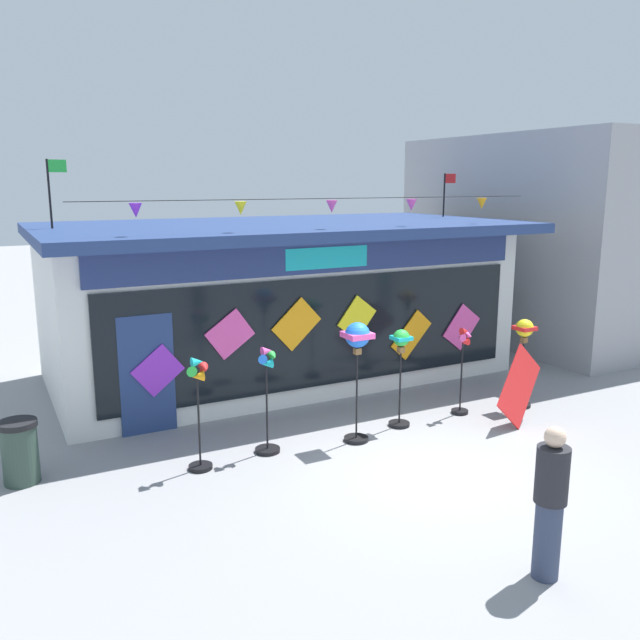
% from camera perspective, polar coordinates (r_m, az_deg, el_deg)
% --- Properties ---
extents(ground_plane, '(80.00, 80.00, 0.00)m').
position_cam_1_polar(ground_plane, '(10.00, 8.99, -12.43)').
color(ground_plane, gray).
extents(kite_shop_building, '(9.63, 5.25, 4.49)m').
position_cam_1_polar(kite_shop_building, '(14.06, -3.67, 1.90)').
color(kite_shop_building, silver).
rests_on(kite_shop_building, ground_plane).
extents(wind_spinner_far_left, '(0.36, 0.35, 1.70)m').
position_cam_1_polar(wind_spinner_far_left, '(9.57, -10.48, -7.03)').
color(wind_spinner_far_left, black).
rests_on(wind_spinner_far_left, ground_plane).
extents(wind_spinner_left, '(0.39, 0.39, 1.69)m').
position_cam_1_polar(wind_spinner_left, '(10.07, -4.60, -6.58)').
color(wind_spinner_left, black).
rests_on(wind_spinner_left, ground_plane).
extents(wind_spinner_center_left, '(0.41, 0.41, 1.95)m').
position_cam_1_polar(wind_spinner_center_left, '(10.32, 3.25, -2.37)').
color(wind_spinner_center_left, black).
rests_on(wind_spinner_center_left, ground_plane).
extents(wind_spinner_center_right, '(0.36, 0.36, 1.69)m').
position_cam_1_polar(wind_spinner_center_right, '(11.12, 7.01, -3.28)').
color(wind_spinner_center_right, black).
rests_on(wind_spinner_center_right, ground_plane).
extents(wind_spinner_right, '(0.33, 0.30, 1.60)m').
position_cam_1_polar(wind_spinner_right, '(11.95, 12.28, -3.59)').
color(wind_spinner_right, black).
rests_on(wind_spinner_right, ground_plane).
extents(wind_spinner_far_right, '(0.40, 0.40, 1.65)m').
position_cam_1_polar(wind_spinner_far_right, '(12.57, 17.23, -1.92)').
color(wind_spinner_far_right, black).
rests_on(wind_spinner_far_right, ground_plane).
extents(person_mid_plaza, '(0.34, 0.34, 1.68)m').
position_cam_1_polar(person_mid_plaza, '(7.43, 19.30, -14.67)').
color(person_mid_plaza, '#333D56').
rests_on(person_mid_plaza, ground_plane).
extents(trash_bin, '(0.52, 0.52, 0.90)m').
position_cam_1_polar(trash_bin, '(10.12, -24.56, -10.32)').
color(trash_bin, '#2D4238').
rests_on(trash_bin, ground_plane).
extents(display_kite_on_ground, '(1.36, 0.46, 1.36)m').
position_cam_1_polar(display_kite_on_ground, '(11.78, 16.88, -5.49)').
color(display_kite_on_ground, red).
rests_on(display_kite_on_ground, ground_plane).
extents(neighbour_building, '(6.96, 7.12, 5.24)m').
position_cam_1_polar(neighbour_building, '(19.70, 21.66, 6.77)').
color(neighbour_building, '#99999E').
rests_on(neighbour_building, ground_plane).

